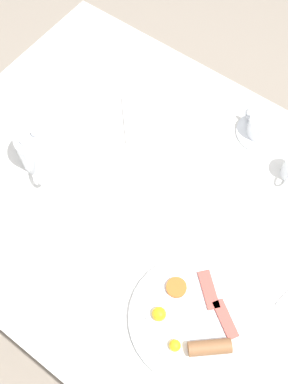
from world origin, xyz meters
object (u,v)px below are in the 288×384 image
object	(u,v)px
teacup_with_saucer_right	(263,127)
napkin_folded	(145,118)
spoon_for_tea	(30,97)
water_glass_short	(6,236)
teapot_near	(40,148)
knife_by_plate	(92,65)
breakfast_plate	(191,320)

from	to	relation	value
teacup_with_saucer_right	napkin_folded	size ratio (longest dim) A/B	0.70
teacup_with_saucer_right	spoon_for_tea	bearing A→B (deg)	-64.43
water_glass_short	napkin_folded	xyz separation A→B (m)	(-0.48, 0.04, -0.05)
napkin_folded	water_glass_short	bearing A→B (deg)	-4.80
teapot_near	napkin_folded	bearing A→B (deg)	-69.52
napkin_folded	knife_by_plate	size ratio (longest dim) A/B	0.87
breakfast_plate	knife_by_plate	bearing A→B (deg)	-124.51
spoon_for_tea	breakfast_plate	bearing A→B (deg)	70.85
teapot_near	knife_by_plate	world-z (taller)	teapot_near
teacup_with_saucer_right	knife_by_plate	world-z (taller)	teacup_with_saucer_right
napkin_folded	spoon_for_tea	bearing A→B (deg)	-66.52
napkin_folded	spoon_for_tea	xyz separation A→B (m)	(0.13, -0.30, -0.00)
napkin_folded	spoon_for_tea	distance (m)	0.33
breakfast_plate	spoon_for_tea	world-z (taller)	breakfast_plate
teacup_with_saucer_right	napkin_folded	distance (m)	0.31
water_glass_short	spoon_for_tea	size ratio (longest dim) A/B	0.68
teapot_near	napkin_folded	xyz separation A→B (m)	(-0.26, 0.13, -0.05)
water_glass_short	teacup_with_saucer_right	bearing A→B (deg)	152.93
breakfast_plate	teapot_near	size ratio (longest dim) A/B	1.73
teapot_near	breakfast_plate	bearing A→B (deg)	-144.17
spoon_for_tea	teacup_with_saucer_right	bearing A→B (deg)	115.57
breakfast_plate	teacup_with_saucer_right	distance (m)	0.53
breakfast_plate	teapot_near	bearing A→B (deg)	-102.41
breakfast_plate	knife_by_plate	distance (m)	0.77
breakfast_plate	knife_by_plate	size ratio (longest dim) A/B	1.25
teacup_with_saucer_right	napkin_folded	world-z (taller)	teacup_with_saucer_right
teapot_near	teacup_with_saucer_right	size ratio (longest dim) A/B	1.19
teacup_with_saucer_right	spoon_for_tea	distance (m)	0.64
breakfast_plate	water_glass_short	world-z (taller)	water_glass_short
breakfast_plate	knife_by_plate	xyz separation A→B (m)	(-0.44, -0.63, -0.01)
teacup_with_saucer_right	water_glass_short	bearing A→B (deg)	-27.07
water_glass_short	spoon_for_tea	world-z (taller)	water_glass_short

